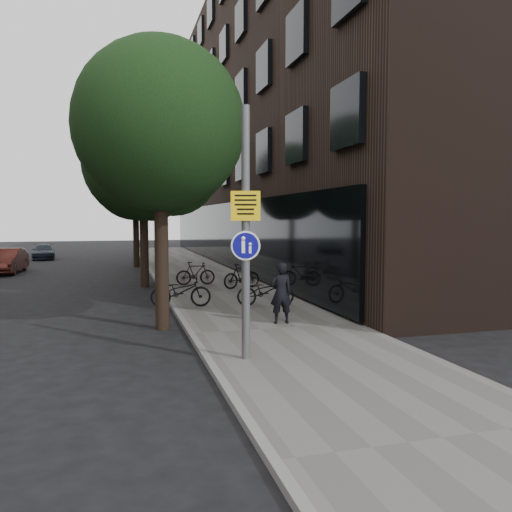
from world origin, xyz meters
name	(u,v)px	position (x,y,z in m)	size (l,w,h in m)	color
ground	(321,371)	(0.00, 0.00, 0.00)	(120.00, 120.00, 0.00)	black
sidewalk	(225,293)	(0.25, 10.00, 0.06)	(4.50, 60.00, 0.12)	#5E5C57
curb_edge	(166,295)	(-2.00, 10.00, 0.07)	(0.15, 60.00, 0.13)	slate
building_right_dark_brick	(310,124)	(8.50, 22.00, 9.00)	(12.00, 40.00, 18.00)	black
street_tree_near	(162,134)	(-2.53, 4.64, 5.11)	(4.40, 4.40, 7.50)	black
street_tree_mid	(144,167)	(-2.53, 13.14, 5.11)	(5.00, 5.00, 7.80)	black
street_tree_far	(136,182)	(-2.53, 22.14, 5.11)	(5.00, 5.00, 7.80)	black
signpost	(246,233)	(-1.27, 0.85, 2.64)	(0.56, 0.19, 4.98)	#595B5E
pedestrian	(281,293)	(0.47, 3.85, 0.94)	(0.60, 0.39, 1.64)	black
parked_bike_facade_near	(266,291)	(0.84, 6.50, 0.60)	(0.64, 1.83, 0.96)	black
parked_bike_facade_far	(242,276)	(1.08, 10.62, 0.62)	(0.47, 1.66, 1.00)	black
parked_bike_curb_near	(181,291)	(-1.80, 7.07, 0.62)	(0.66, 1.90, 1.00)	black
parked_bike_curb_far	(196,273)	(-0.55, 12.14, 0.61)	(0.46, 1.64, 0.99)	black
parked_car_mid	(7,261)	(-9.40, 20.39, 0.66)	(1.40, 4.01, 1.32)	#4F1D16
parked_car_far	(44,252)	(-8.81, 29.83, 0.53)	(1.48, 3.65, 1.06)	#19222E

